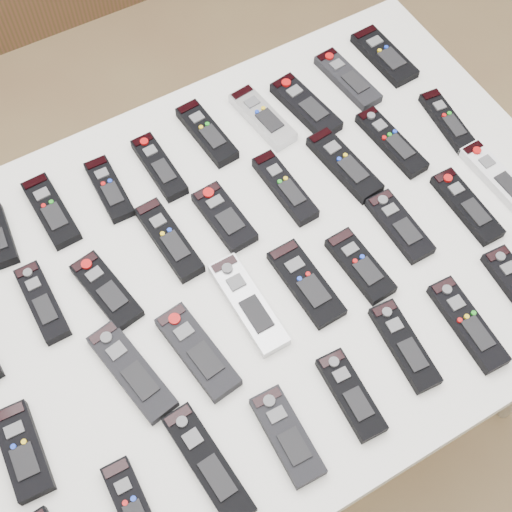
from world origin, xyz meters
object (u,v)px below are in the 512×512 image
remote_3 (109,189)px  remote_16 (344,165)px  remote_19 (23,451)px  remote_20 (132,371)px  remote_8 (348,79)px  remote_13 (169,240)px  remote_5 (207,133)px  remote_6 (263,118)px  remote_29 (133,507)px  remote_14 (224,217)px  remote_15 (285,188)px  remote_21 (198,352)px  remote_25 (400,226)px  remote_9 (384,56)px  remote_17 (391,142)px  table (256,276)px  remote_18 (447,121)px  remote_26 (467,206)px  remote_34 (468,324)px  remote_31 (287,436)px  remote_4 (159,167)px  remote_22 (248,304)px  remote_7 (306,106)px  remote_2 (51,211)px  remote_30 (208,464)px  remote_27 (500,180)px  remote_23 (306,283)px  remote_24 (360,266)px  remote_12 (106,290)px

remote_3 → remote_16: 0.46m
remote_19 → remote_20: bearing=13.4°
remote_8 → remote_13: remote_13 is taller
remote_5 → remote_13: bearing=-137.9°
remote_6 → remote_29: bearing=-141.6°
remote_14 → remote_15: 0.13m
remote_21 → remote_25: size_ratio=1.17×
remote_9 → remote_15: size_ratio=0.97×
remote_17 → remote_5: bearing=142.7°
table → remote_20: remote_20 is taller
remote_14 → remote_18: (0.51, -0.03, -0.00)m
remote_26 → remote_9: bearing=78.2°
remote_18 → remote_34: (-0.25, -0.38, 0.00)m
remote_9 → remote_19: remote_19 is taller
remote_16 → remote_31: size_ratio=1.13×
remote_25 → remote_29: remote_29 is taller
remote_4 → remote_3: bearing=177.3°
remote_19 → remote_22: (0.44, 0.04, -0.00)m
remote_16 → remote_31: same height
remote_7 → remote_16: (-0.01, -0.16, 0.00)m
remote_14 → remote_20: remote_14 is taller
remote_5 → remote_25: (0.21, -0.37, -0.00)m
remote_2 → remote_7: 0.55m
remote_25 → remote_30: same height
table → remote_21: size_ratio=7.00×
remote_19 → remote_27: size_ratio=0.81×
remote_17 → remote_26: (0.03, -0.20, -0.00)m
remote_19 → remote_23: bearing=6.8°
table → remote_29: (-0.38, -0.28, 0.07)m
remote_14 → remote_15: size_ratio=0.85×
remote_20 → remote_8: bearing=18.4°
remote_9 → remote_15: remote_15 is taller
remote_15 → remote_24: size_ratio=1.15×
remote_6 → remote_30: remote_6 is taller
remote_13 → remote_15: 0.24m
remote_24 → remote_25: bearing=14.0°
remote_16 → remote_26: 0.25m
remote_23 → remote_29: bearing=-157.8°
remote_17 → remote_29: 0.84m
remote_29 → remote_14: bearing=48.1°
remote_15 → remote_20: size_ratio=0.89×
remote_15 → remote_20: remote_15 is taller
remote_18 → remote_24: bearing=-145.1°
remote_6 → table: bearing=-129.1°
remote_22 → remote_30: 0.28m
remote_23 → remote_25: (0.21, 0.01, 0.00)m
remote_12 → remote_23: 0.35m
remote_15 → remote_14: bearing=177.8°
remote_13 → remote_22: bearing=-74.8°
remote_13 → remote_30: bearing=-111.5°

